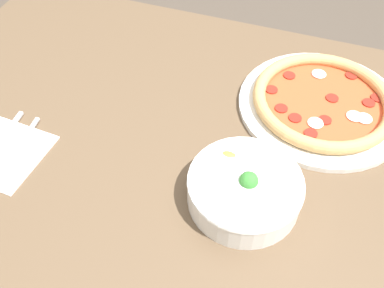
% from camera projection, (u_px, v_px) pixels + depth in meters
% --- Properties ---
extents(dining_table, '(1.32, 0.93, 0.73)m').
position_uv_depth(dining_table, '(193.00, 187.00, 0.88)').
color(dining_table, brown).
rests_on(dining_table, ground_plane).
extents(pizza, '(0.34, 0.34, 0.04)m').
position_uv_depth(pizza, '(323.00, 102.00, 0.88)').
color(pizza, white).
rests_on(pizza, dining_table).
extents(bowl, '(0.20, 0.20, 0.07)m').
position_uv_depth(bowl, '(245.00, 188.00, 0.72)').
color(bowl, white).
rests_on(bowl, dining_table).
extents(napkin, '(0.16, 0.16, 0.00)m').
position_uv_depth(napkin, '(4.00, 153.00, 0.81)').
color(napkin, white).
rests_on(napkin, dining_table).
extents(fork, '(0.03, 0.20, 0.00)m').
position_uv_depth(fork, '(14.00, 154.00, 0.81)').
color(fork, silver).
rests_on(fork, napkin).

